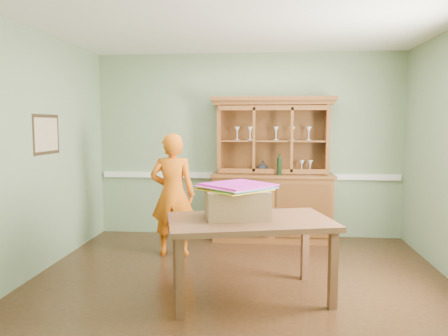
# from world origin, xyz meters

# --- Properties ---
(floor) EXTENTS (4.50, 4.50, 0.00)m
(floor) POSITION_xyz_m (0.00, 0.00, 0.00)
(floor) COLOR #492717
(floor) RESTS_ON ground
(ceiling) EXTENTS (4.50, 4.50, 0.00)m
(ceiling) POSITION_xyz_m (0.00, 0.00, 2.70)
(ceiling) COLOR white
(ceiling) RESTS_ON wall_back
(wall_back) EXTENTS (4.50, 0.00, 4.50)m
(wall_back) POSITION_xyz_m (0.00, 2.00, 1.35)
(wall_back) COLOR gray
(wall_back) RESTS_ON floor
(wall_left) EXTENTS (0.00, 4.00, 4.00)m
(wall_left) POSITION_xyz_m (-2.25, 0.00, 1.35)
(wall_left) COLOR gray
(wall_left) RESTS_ON floor
(wall_front) EXTENTS (4.50, 0.00, 4.50)m
(wall_front) POSITION_xyz_m (0.00, -2.00, 1.35)
(wall_front) COLOR gray
(wall_front) RESTS_ON floor
(chair_rail) EXTENTS (4.41, 0.05, 0.08)m
(chair_rail) POSITION_xyz_m (0.00, 1.98, 0.90)
(chair_rail) COLOR white
(chair_rail) RESTS_ON wall_back
(framed_map) EXTENTS (0.03, 0.60, 0.46)m
(framed_map) POSITION_xyz_m (-2.23, 0.30, 1.55)
(framed_map) COLOR #322314
(framed_map) RESTS_ON wall_left
(china_hutch) EXTENTS (1.74, 0.58, 2.05)m
(china_hutch) POSITION_xyz_m (0.36, 1.77, 0.72)
(china_hutch) COLOR brown
(china_hutch) RESTS_ON floor
(dining_table) EXTENTS (1.72, 1.27, 0.77)m
(dining_table) POSITION_xyz_m (0.13, -0.39, 0.68)
(dining_table) COLOR brown
(dining_table) RESTS_ON floor
(cardboard_box) EXTENTS (0.68, 0.59, 0.27)m
(cardboard_box) POSITION_xyz_m (-0.00, -0.34, 0.90)
(cardboard_box) COLOR #9C7950
(cardboard_box) RESTS_ON dining_table
(kite_stack) EXTENTS (0.78, 0.78, 0.05)m
(kite_stack) POSITION_xyz_m (-0.01, -0.32, 1.07)
(kite_stack) COLOR gold
(kite_stack) RESTS_ON cardboard_box
(person) EXTENTS (0.59, 0.41, 1.56)m
(person) POSITION_xyz_m (-0.90, 0.90, 0.78)
(person) COLOR orange
(person) RESTS_ON floor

